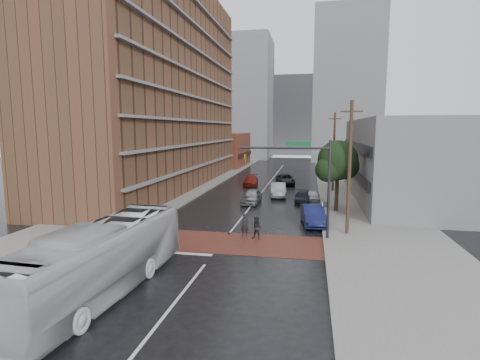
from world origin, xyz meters
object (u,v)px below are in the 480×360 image
Objects in this scene: car_parked_mid at (302,197)px; transit_bus at (99,260)px; pedestrian_a at (245,225)px; car_travel_a at (252,196)px; car_parked_far at (313,196)px; car_travel_c at (251,181)px; car_parked_near at (313,215)px; suv_travel at (285,180)px; car_travel_b at (278,190)px; pedestrian_b at (257,228)px.

transit_bus is at bearing -110.56° from car_parked_mid.
pedestrian_a reaches higher than car_travel_a.
car_parked_far is at bearing 20.02° from car_travel_a.
car_travel_a is at bearing -84.78° from car_travel_c.
car_parked_far is (8.60, -10.47, -0.05)m from car_travel_c.
car_parked_near is (4.99, 4.50, -0.06)m from pedestrian_a.
car_travel_b is at bearing -100.39° from suv_travel.
car_parked_mid is (2.93, -3.24, -0.23)m from car_travel_b.
transit_bus is at bearing -130.49° from car_parked_near.
pedestrian_a is 17.10m from car_travel_b.
pedestrian_a is 0.43× the size of car_parked_mid.
suv_travel is 1.06× the size of car_parked_near.
suv_travel is at bearing 82.04° from car_travel_b.
car_parked_near is (3.85, -22.49, 0.08)m from suv_travel.
pedestrian_a is 27.01m from suv_travel.
pedestrian_a is at bearing -101.78° from suv_travel.
car_travel_a is (-2.45, 13.02, -0.09)m from pedestrian_b.
pedestrian_b is 26.07m from car_travel_c.
car_parked_near reaches higher than car_travel_c.
pedestrian_b is (6.11, 10.41, -0.89)m from transit_bus.
car_travel_a is 6.83m from car_parked_far.
car_travel_c is 5.10m from suv_travel.
pedestrian_a is at bearing -145.20° from car_parked_near.
car_travel_b is 4.69m from car_parked_far.
car_travel_c is at bearing -168.15° from suv_travel.
pedestrian_b is 17.59m from car_travel_b.
transit_bus is 2.61× the size of car_travel_c.
car_travel_c is at bearing 95.55° from pedestrian_a.
pedestrian_a is 0.33× the size of suv_travel.
transit_bus is at bearing -108.76° from suv_travel.
pedestrian_a is 15.50m from car_parked_far.
car_parked_mid is (7.50, -11.31, -0.11)m from car_travel_c.
car_travel_b is (0.96, 17.07, -0.05)m from pedestrian_a.
car_parked_mid is (5.37, 1.32, -0.17)m from car_travel_a.
pedestrian_a is (5.14, 10.93, -0.87)m from transit_bus.
car_parked_near is 1.30× the size of car_parked_far.
pedestrian_a is 0.35× the size of car_travel_b.
car_parked_near is 10.17m from car_parked_far.
car_parked_mid is at bearing 72.85° from transit_bus.
transit_bus is 2.38× the size of suv_travel.
pedestrian_b is at bearing -102.03° from car_parked_mid.
pedestrian_b reaches higher than car_parked_far.
car_travel_c is (-2.13, 12.64, -0.07)m from car_travel_a.
pedestrian_b is at bearing 62.48° from transit_bus.
car_parked_far is at bearing 71.30° from transit_bus.
car_travel_c is 13.58m from car_parked_mid.
car_parked_near reaches higher than car_parked_mid.
car_travel_a is 1.10× the size of car_parked_mid.
car_parked_near is at bearing -49.53° from car_travel_a.
pedestrian_b is at bearing -105.72° from car_parked_far.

